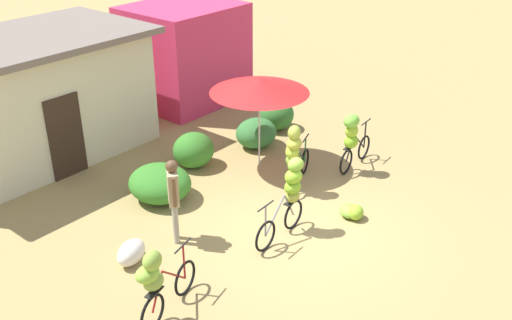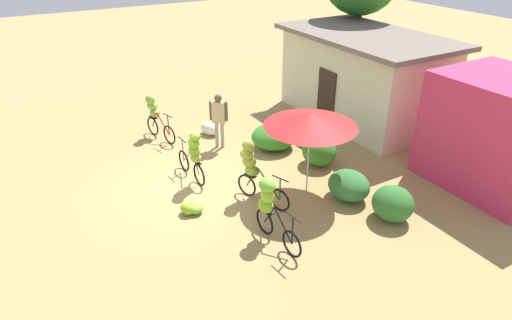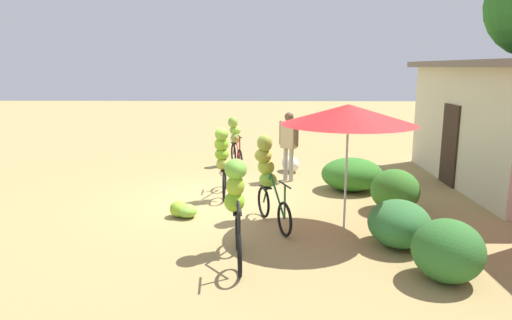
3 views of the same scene
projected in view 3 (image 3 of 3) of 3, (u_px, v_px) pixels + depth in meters
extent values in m
plane|color=#9E8851|center=(220.00, 200.00, 10.17)|extent=(60.00, 60.00, 0.00)
cube|color=#332319|center=(449.00, 145.00, 11.35)|extent=(0.90, 0.06, 2.00)
ellipsoid|color=#337725|center=(352.00, 174.00, 10.91)|extent=(1.33, 1.46, 0.78)
ellipsoid|color=#357827|center=(395.00, 190.00, 9.31)|extent=(1.04, 0.98, 0.87)
ellipsoid|color=#337537|center=(399.00, 224.00, 7.50)|extent=(1.15, 1.01, 0.76)
ellipsoid|color=#316F2C|center=(448.00, 251.00, 6.27)|extent=(1.02, 0.96, 0.87)
cylinder|color=beige|center=(346.00, 170.00, 8.14)|extent=(0.04, 0.04, 2.20)
cone|color=red|center=(348.00, 114.00, 7.94)|extent=(2.37, 2.37, 0.35)
torus|color=black|center=(240.00, 161.00, 12.85)|extent=(0.63, 0.21, 0.64)
torus|color=black|center=(234.00, 154.00, 13.78)|extent=(0.63, 0.21, 0.64)
cylinder|color=maroon|center=(234.00, 146.00, 13.56)|extent=(0.37, 0.13, 0.60)
cylinder|color=maroon|center=(238.00, 148.00, 13.10)|extent=(0.65, 0.20, 0.61)
cylinder|color=black|center=(240.00, 137.00, 12.71)|extent=(0.49, 0.15, 0.03)
cylinder|color=maroon|center=(240.00, 149.00, 12.78)|extent=(0.04, 0.04, 0.68)
cube|color=black|center=(234.00, 143.00, 13.62)|extent=(0.38, 0.22, 0.02)
ellipsoid|color=#87A33F|center=(236.00, 138.00, 13.55)|extent=(0.44, 0.38, 0.29)
ellipsoid|color=#8BBD3E|center=(235.00, 130.00, 13.62)|extent=(0.42, 0.34, 0.27)
ellipsoid|color=#88AC3C|center=(233.00, 122.00, 13.50)|extent=(0.42, 0.38, 0.32)
torus|color=black|center=(225.00, 176.00, 11.00)|extent=(0.64, 0.09, 0.64)
torus|color=black|center=(224.00, 187.00, 10.05)|extent=(0.64, 0.09, 0.64)
cylinder|color=slate|center=(224.00, 171.00, 10.15)|extent=(0.37, 0.06, 0.63)
cylinder|color=slate|center=(225.00, 167.00, 10.63)|extent=(0.66, 0.07, 0.64)
cylinder|color=black|center=(225.00, 149.00, 10.87)|extent=(0.50, 0.06, 0.03)
cylinder|color=slate|center=(225.00, 163.00, 10.93)|extent=(0.04, 0.04, 0.68)
cube|color=black|center=(224.00, 170.00, 10.08)|extent=(0.37, 0.16, 0.02)
ellipsoid|color=#9AA437|center=(223.00, 164.00, 10.03)|extent=(0.40, 0.35, 0.28)
ellipsoid|color=#79AC24|center=(222.00, 154.00, 10.02)|extent=(0.40, 0.33, 0.26)
ellipsoid|color=#80B82A|center=(222.00, 144.00, 9.96)|extent=(0.42, 0.35, 0.30)
ellipsoid|color=#7EB033|center=(222.00, 134.00, 9.84)|extent=(0.36, 0.29, 0.28)
torus|color=black|center=(285.00, 219.00, 7.94)|extent=(0.60, 0.25, 0.62)
torus|color=black|center=(264.00, 202.00, 8.95)|extent=(0.60, 0.25, 0.62)
cylinder|color=#19592D|center=(267.00, 188.00, 8.71)|extent=(0.40, 0.17, 0.67)
cylinder|color=#19592D|center=(277.00, 196.00, 8.21)|extent=(0.70, 0.28, 0.68)
cylinder|color=black|center=(285.00, 185.00, 7.82)|extent=(0.48, 0.20, 0.03)
cylinder|color=#19592D|center=(285.00, 202.00, 7.88)|extent=(0.04, 0.04, 0.62)
cube|color=black|center=(266.00, 187.00, 8.78)|extent=(0.39, 0.25, 0.02)
ellipsoid|color=#7CB235|center=(268.00, 180.00, 8.72)|extent=(0.50, 0.47, 0.27)
ellipsoid|color=#9AB533|center=(266.00, 167.00, 8.75)|extent=(0.47, 0.43, 0.30)
ellipsoid|color=#9DA334|center=(263.00, 155.00, 8.72)|extent=(0.47, 0.41, 0.26)
ellipsoid|color=#91A037|center=(265.00, 143.00, 8.64)|extent=(0.42, 0.38, 0.33)
torus|color=black|center=(240.00, 255.00, 6.41)|extent=(0.63, 0.11, 0.63)
torus|color=black|center=(237.00, 231.00, 7.37)|extent=(0.63, 0.11, 0.63)
cylinder|color=black|center=(237.00, 216.00, 7.14)|extent=(0.38, 0.07, 0.61)
cylinder|color=black|center=(239.00, 227.00, 6.66)|extent=(0.66, 0.10, 0.62)
cylinder|color=black|center=(239.00, 207.00, 6.27)|extent=(0.50, 0.08, 0.03)
cylinder|color=black|center=(239.00, 232.00, 6.34)|extent=(0.04, 0.04, 0.70)
cube|color=black|center=(237.00, 212.00, 7.20)|extent=(0.37, 0.17, 0.02)
ellipsoid|color=#7EBC25|center=(234.00, 202.00, 7.17)|extent=(0.42, 0.35, 0.32)
ellipsoid|color=#93BF2D|center=(235.00, 186.00, 7.09)|extent=(0.36, 0.29, 0.33)
ellipsoid|color=#76C33D|center=(236.00, 169.00, 7.07)|extent=(0.45, 0.36, 0.32)
ellipsoid|color=#7DB93A|center=(186.00, 211.00, 8.99)|extent=(0.64, 0.62, 0.26)
ellipsoid|color=#8ABB2C|center=(178.00, 209.00, 9.00)|extent=(0.45, 0.40, 0.32)
ellipsoid|color=silver|center=(290.00, 164.00, 12.87)|extent=(0.81, 0.65, 0.44)
cylinder|color=gray|center=(286.00, 164.00, 11.87)|extent=(0.11, 0.11, 0.86)
cylinder|color=gray|center=(291.00, 165.00, 11.76)|extent=(0.11, 0.11, 0.86)
cube|color=tan|center=(289.00, 135.00, 11.66)|extent=(0.40, 0.44, 0.68)
cylinder|color=brown|center=(281.00, 133.00, 11.80)|extent=(0.08, 0.08, 0.61)
cylinder|color=brown|center=(297.00, 134.00, 11.50)|extent=(0.08, 0.08, 0.61)
sphere|color=brown|center=(289.00, 117.00, 11.57)|extent=(0.23, 0.23, 0.23)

